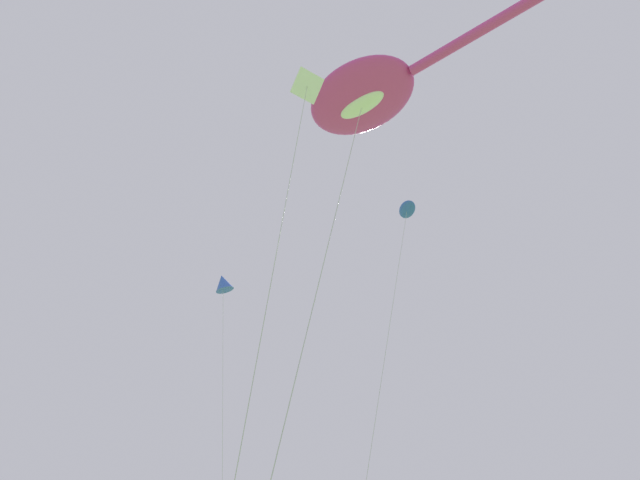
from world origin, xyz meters
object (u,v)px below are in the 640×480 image
object	(u,v)px
big_show_kite	(366,95)
small_kite_bird_shape	(304,102)
small_kite_streamer_purple	(223,283)
small_kite_triangle_green	(407,211)

from	to	relation	value
big_show_kite	small_kite_bird_shape	xyz separation A→B (m)	(-4.26, -0.45, -5.35)
big_show_kite	small_kite_streamer_purple	world-z (taller)	big_show_kite
big_show_kite	small_kite_triangle_green	bearing A→B (deg)	-75.94
small_kite_triangle_green	small_kite_bird_shape	world-z (taller)	small_kite_triangle_green
big_show_kite	small_kite_triangle_green	xyz separation A→B (m)	(6.38, 2.31, -1.11)
small_kite_streamer_purple	small_kite_triangle_green	world-z (taller)	small_kite_streamer_purple
big_show_kite	small_kite_streamer_purple	xyz separation A→B (m)	(4.68, 15.19, -0.78)
big_show_kite	small_kite_streamer_purple	size ratio (longest dim) A/B	1.03
small_kite_streamer_purple	small_kite_triangle_green	distance (m)	13.00
big_show_kite	small_kite_streamer_purple	distance (m)	15.92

